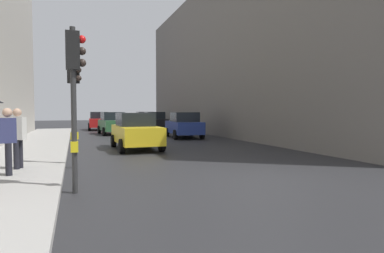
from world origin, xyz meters
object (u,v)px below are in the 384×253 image
traffic_light_near_left (74,79)px  pedestrian_with_grey_backpack (6,137)px  car_red_sedan (99,121)px  car_blue_van (184,125)px  traffic_light_near_right (74,90)px  car_yellow_taxi (136,131)px  car_silver_hatchback (144,120)px  car_dark_suv (154,121)px  pedestrian_with_black_backpack (16,135)px  car_green_estate (113,123)px

traffic_light_near_left → pedestrian_with_grey_backpack: bearing=131.6°
traffic_light_near_left → car_red_sedan: 25.14m
car_blue_van → car_red_sedan: bearing=112.8°
pedestrian_with_grey_backpack → traffic_light_near_right: bearing=39.7°
car_yellow_taxi → car_silver_hatchback: size_ratio=0.99×
car_dark_suv → pedestrian_with_black_backpack: (-8.59, -18.97, 0.29)m
car_blue_van → car_green_estate: same height
car_green_estate → pedestrian_with_grey_backpack: 17.24m
car_silver_hatchback → car_blue_van: (-0.15, -14.13, 0.00)m
car_silver_hatchback → pedestrian_with_grey_backpack: (-8.93, -25.63, 0.29)m
car_red_sedan → car_yellow_taxi: bearing=-88.1°
car_blue_van → pedestrian_with_grey_backpack: pedestrian_with_grey_backpack is taller
traffic_light_near_right → pedestrian_with_black_backpack: (-1.62, -0.42, -1.37)m
car_silver_hatchback → pedestrian_with_black_backpack: 26.17m
car_dark_suv → car_green_estate: 5.31m
car_silver_hatchback → car_yellow_taxi: bearing=-102.8°
car_blue_van → car_dark_suv: same height
car_yellow_taxi → pedestrian_with_grey_backpack: 7.50m
car_blue_van → traffic_light_near_left: bearing=-117.8°
car_red_sedan → car_blue_van: bearing=-67.2°
car_blue_van → pedestrian_with_black_backpack: size_ratio=2.44×
car_dark_suv → pedestrian_with_black_backpack: 20.83m
car_red_sedan → car_silver_hatchback: bearing=27.2°
traffic_light_near_left → car_blue_van: traffic_light_near_left is taller
traffic_light_near_left → pedestrian_with_grey_backpack: (-1.71, 1.93, -1.39)m
traffic_light_near_right → traffic_light_near_left: traffic_light_near_left is taller
pedestrian_with_grey_backpack → car_dark_suv: bearing=66.5°
car_blue_van → car_yellow_taxi: bearing=-128.1°
traffic_light_near_right → car_silver_hatchback: size_ratio=0.86×
traffic_light_near_left → pedestrian_with_grey_backpack: traffic_light_near_left is taller
car_red_sedan → car_blue_van: size_ratio=0.99×
car_dark_suv → pedestrian_with_black_backpack: size_ratio=2.39×
traffic_light_near_right → car_dark_suv: size_ratio=0.87×
traffic_light_near_right → pedestrian_with_black_backpack: traffic_light_near_right is taller
traffic_light_near_left → car_red_sedan: (2.21, 24.99, -1.68)m
car_dark_suv → car_green_estate: (-4.12, -3.34, 0.00)m
traffic_light_near_right → car_red_sedan: traffic_light_near_right is taller
car_silver_hatchback → car_red_sedan: 5.63m
traffic_light_near_right → traffic_light_near_left: 3.35m
traffic_light_near_left → car_silver_hatchback: (7.22, 27.56, -1.68)m
car_blue_van → pedestrian_with_black_backpack: pedestrian_with_black_backpack is taller
traffic_light_near_left → pedestrian_with_black_backpack: 3.63m
car_silver_hatchback → pedestrian_with_black_backpack: pedestrian_with_black_backpack is taller
car_silver_hatchback → car_red_sedan: bearing=-152.8°
traffic_light_near_right → car_dark_suv: bearing=69.4°
traffic_light_near_left → car_blue_van: size_ratio=0.86×
car_green_estate → traffic_light_near_right: bearing=-100.6°
car_red_sedan → car_dark_suv: size_ratio=1.01×
traffic_light_near_right → car_blue_van: 12.43m
traffic_light_near_right → car_dark_suv: traffic_light_near_right is taller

